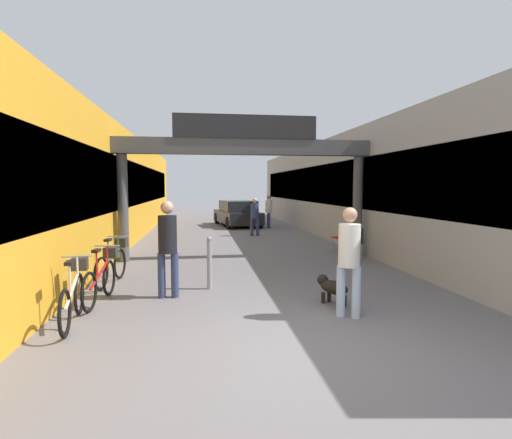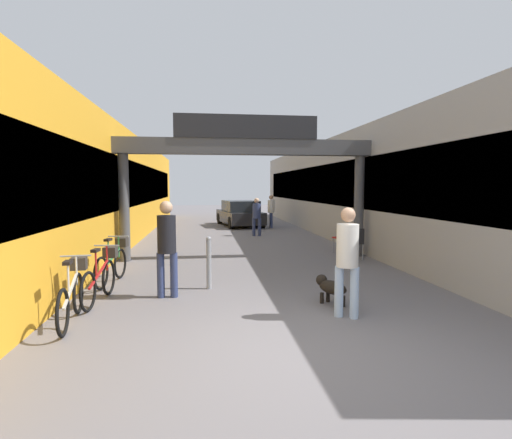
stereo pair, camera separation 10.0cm
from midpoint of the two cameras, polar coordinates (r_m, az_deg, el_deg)
The scene contains 16 objects.
ground_plane at distance 5.31m, azimuth 6.86°, elevation -18.05°, with size 80.00×80.00×0.00m, color slate.
storefront_left at distance 16.21m, azimuth -21.26°, elevation 4.05°, with size 3.00×26.00×3.91m.
storefront_right at distance 16.96m, azimuth 14.51°, elevation 4.24°, with size 3.00×26.00×3.91m.
arcade_sign_gateway at distance 11.32m, azimuth -1.19°, elevation 8.81°, with size 7.40×0.47×4.02m.
pedestrian_with_dog at distance 6.39m, azimuth 13.36°, elevation -4.93°, with size 0.46×0.46×1.73m.
pedestrian_companion at distance 7.51m, azimuth -12.26°, elevation -3.18°, with size 0.38×0.35×1.79m.
pedestrian_carrying_crate at distance 16.60m, azimuth 0.26°, elevation 0.73°, with size 0.41×0.41×1.59m.
pedestrian_elderly_walking at distance 19.90m, azimuth 2.32°, elevation 1.48°, with size 0.36×0.39×1.64m.
dog_on_leash at distance 7.18m, azimuth 10.97°, elevation -9.46°, with size 0.52×0.69×0.49m.
bicycle_silver_nearest at distance 6.72m, azimuth -24.36°, elevation -9.61°, with size 0.46×1.69×0.98m.
bicycle_red_second at distance 7.72m, azimuth -20.90°, elevation -7.68°, with size 0.46×1.69×0.98m.
bicycle_green_third at distance 9.08m, azimuth -19.44°, elevation -5.80°, with size 0.46×1.68×0.98m.
bollard_post_metal at distance 8.08m, azimuth -6.40°, elevation -6.10°, with size 0.10×0.10×1.06m.
cafe_chair_black_nearer at distance 11.54m, azimuth 14.30°, elevation -2.96°, with size 0.47×0.47×0.89m.
cafe_chair_red_farther at distance 12.74m, azimuth 12.55°, elevation -2.22°, with size 0.51×0.51×0.89m.
parked_car_black at distance 20.93m, azimuth -2.18°, elevation 0.84°, with size 2.35×4.22×1.33m.
Camera 2 is at (-1.17, -4.75, 2.05)m, focal length 28.00 mm.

